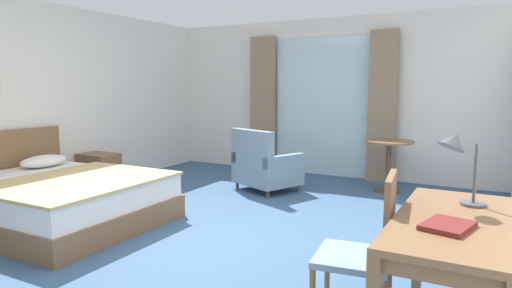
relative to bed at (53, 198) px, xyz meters
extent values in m
cube|color=#38567A|center=(1.65, 0.35, -0.32)|extent=(6.08, 7.65, 0.10)
cube|color=silver|center=(1.65, 3.92, 1.00)|extent=(5.68, 0.12, 2.54)
cube|color=silver|center=(-1.13, 0.35, 1.00)|extent=(0.12, 7.25, 2.54)
cube|color=silver|center=(1.60, 3.84, 0.85)|extent=(1.59, 0.02, 2.23)
cube|color=#897056|center=(0.59, 3.74, 0.88)|extent=(0.45, 0.10, 2.29)
cube|color=#897056|center=(2.62, 3.74, 0.88)|extent=(0.42, 0.10, 2.29)
cube|color=brown|center=(0.07, 0.00, -0.15)|extent=(2.10, 1.73, 0.24)
cube|color=white|center=(0.07, 0.00, 0.09)|extent=(2.03, 1.67, 0.24)
cube|color=tan|center=(0.41, 0.00, 0.23)|extent=(1.39, 1.70, 0.03)
ellipsoid|color=white|center=(-0.69, 0.41, 0.28)|extent=(0.35, 0.59, 0.14)
cube|color=brown|center=(-0.79, 1.34, -0.01)|extent=(0.52, 0.38, 0.51)
cube|color=brown|center=(-0.79, 1.15, 0.09)|extent=(0.44, 0.01, 0.12)
cube|color=brown|center=(3.98, -0.52, 0.48)|extent=(0.60, 1.32, 0.04)
cube|color=brown|center=(3.98, -0.52, 0.42)|extent=(0.55, 1.25, 0.08)
cube|color=brown|center=(4.25, 0.11, 0.10)|extent=(0.06, 0.06, 0.73)
cube|color=brown|center=(3.72, 0.11, 0.10)|extent=(0.06, 0.06, 0.73)
cube|color=gray|center=(3.42, -0.47, 0.15)|extent=(0.50, 0.50, 0.04)
cube|color=brown|center=(3.62, -0.44, 0.43)|extent=(0.09, 0.43, 0.51)
cylinder|color=brown|center=(3.20, -0.29, -0.07)|extent=(0.04, 0.04, 0.40)
cylinder|color=brown|center=(3.60, -0.24, -0.07)|extent=(0.04, 0.04, 0.40)
cylinder|color=#4C4C51|center=(4.05, -0.19, 0.50)|extent=(0.15, 0.15, 0.02)
cylinder|color=#4C4C51|center=(4.05, -0.19, 0.69)|extent=(0.02, 0.02, 0.35)
cone|color=#4C4C51|center=(3.94, -0.30, 0.89)|extent=(0.19, 0.18, 0.17)
cube|color=maroon|center=(3.96, -0.71, 0.51)|extent=(0.26, 0.31, 0.03)
cube|color=gray|center=(1.36, 2.41, -0.03)|extent=(0.98, 0.92, 0.28)
cube|color=gray|center=(1.25, 2.15, 0.36)|extent=(0.77, 0.40, 0.49)
cube|color=gray|center=(1.67, 2.28, 0.19)|extent=(0.35, 0.67, 0.16)
cube|color=gray|center=(1.04, 2.54, 0.19)|extent=(0.35, 0.67, 0.16)
cylinder|color=#4C3D2D|center=(1.77, 2.55, -0.22)|extent=(0.04, 0.04, 0.10)
cylinder|color=#4C3D2D|center=(1.15, 2.80, -0.22)|extent=(0.04, 0.04, 0.10)
cylinder|color=#4C3D2D|center=(1.56, 2.03, -0.22)|extent=(0.04, 0.04, 0.10)
cylinder|color=#4C3D2D|center=(0.94, 2.28, -0.22)|extent=(0.04, 0.04, 0.10)
cylinder|color=brown|center=(2.86, 3.15, 0.43)|extent=(0.66, 0.66, 0.03)
cylinder|color=brown|center=(2.86, 3.15, 0.07)|extent=(0.07, 0.07, 0.68)
cylinder|color=brown|center=(2.86, 3.15, -0.26)|extent=(0.36, 0.36, 0.02)
camera|label=1|loc=(4.14, -3.02, 1.19)|focal=31.06mm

